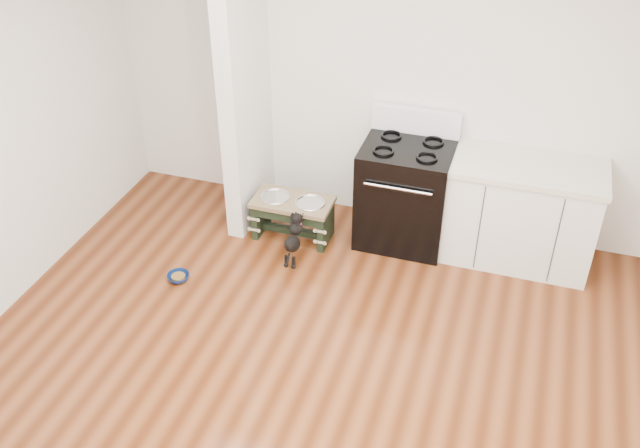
{
  "coord_description": "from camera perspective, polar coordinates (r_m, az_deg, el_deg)",
  "views": [
    {
      "loc": [
        1.16,
        -3.03,
        3.75
      ],
      "look_at": [
        -0.29,
        1.43,
        0.51
      ],
      "focal_mm": 40.0,
      "sensor_mm": 36.0,
      "label": 1
    }
  ],
  "objects": [
    {
      "name": "floor_bowl",
      "position": [
        6.04,
        -11.26,
        -4.2
      ],
      "size": [
        0.23,
        0.23,
        0.06
      ],
      "rotation": [
        0.0,
        0.0,
        -0.33
      ],
      "color": "navy",
      "rests_on": "ground"
    },
    {
      "name": "partition_wall",
      "position": [
        6.13,
        -6.09,
        11.4
      ],
      "size": [
        0.15,
        0.8,
        2.7
      ],
      "primitive_type": "cube",
      "color": "silver",
      "rests_on": "ground"
    },
    {
      "name": "ground",
      "position": [
        4.96,
        -1.98,
        -14.49
      ],
      "size": [
        5.0,
        5.0,
        0.0
      ],
      "primitive_type": "plane",
      "color": "#4A200D",
      "rests_on": "ground"
    },
    {
      "name": "dog_feeder",
      "position": [
        6.29,
        -2.21,
        1.04
      ],
      "size": [
        0.7,
        0.37,
        0.4
      ],
      "color": "black",
      "rests_on": "ground"
    },
    {
      "name": "room_shell",
      "position": [
        3.88,
        -2.45,
        1.33
      ],
      "size": [
        5.0,
        5.0,
        5.0
      ],
      "color": "silver",
      "rests_on": "ground"
    },
    {
      "name": "puppy",
      "position": [
        6.02,
        -2.13,
        -1.09
      ],
      "size": [
        0.12,
        0.36,
        0.43
      ],
      "color": "black",
      "rests_on": "ground"
    },
    {
      "name": "cabinet_run",
      "position": [
        6.17,
        15.76,
        0.87
      ],
      "size": [
        1.24,
        0.64,
        0.91
      ],
      "color": "white",
      "rests_on": "ground"
    },
    {
      "name": "oven_range",
      "position": [
        6.2,
        6.83,
        2.55
      ],
      "size": [
        0.76,
        0.69,
        1.14
      ],
      "color": "black",
      "rests_on": "ground"
    }
  ]
}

